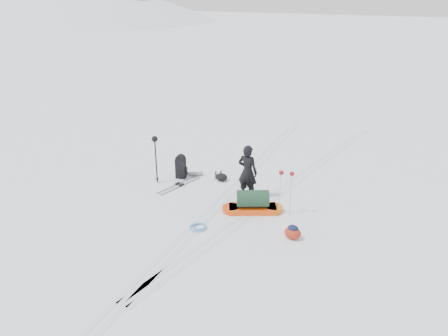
{
  "coord_description": "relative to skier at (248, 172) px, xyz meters",
  "views": [
    {
      "loc": [
        5.3,
        -10.05,
        5.7
      ],
      "look_at": [
        -0.01,
        0.19,
        0.95
      ],
      "focal_mm": 35.0,
      "sensor_mm": 36.0,
      "label": 1
    }
  ],
  "objects": [
    {
      "name": "ground",
      "position": [
        -0.58,
        -0.5,
        -0.82
      ],
      "size": [
        200.0,
        200.0,
        0.0
      ],
      "primitive_type": "plane",
      "color": "white",
      "rests_on": "ground"
    },
    {
      "name": "ski_tracks",
      "position": [
        0.03,
        0.37,
        -0.82
      ],
      "size": [
        3.38,
        17.97,
        0.01
      ],
      "color": "silver",
      "rests_on": "ground"
    },
    {
      "name": "skier",
      "position": [
        0.0,
        0.0,
        0.0
      ],
      "size": [
        0.61,
        0.41,
        1.64
      ],
      "primitive_type": "imported",
      "rotation": [
        0.0,
        0.0,
        3.11
      ],
      "color": "black",
      "rests_on": "ground"
    },
    {
      "name": "pulk_sled",
      "position": [
        0.5,
        -0.71,
        -0.58
      ],
      "size": [
        1.69,
        1.2,
        0.64
      ],
      "rotation": [
        0.0,
        0.0,
        0.49
      ],
      "color": "#E7470D",
      "rests_on": "ground"
    },
    {
      "name": "expedition_rucksack",
      "position": [
        -2.47,
        0.39,
        -0.45
      ],
      "size": [
        0.75,
        0.69,
        0.8
      ],
      "rotation": [
        0.0,
        0.0,
        0.25
      ],
      "color": "black",
      "rests_on": "ground"
    },
    {
      "name": "ski_poles_black",
      "position": [
        -3.0,
        -0.3,
        0.44
      ],
      "size": [
        0.19,
        0.2,
        1.54
      ],
      "rotation": [
        0.0,
        0.0,
        -0.17
      ],
      "color": "black",
      "rests_on": "ground"
    },
    {
      "name": "ski_poles_silver",
      "position": [
        1.32,
        -0.44,
        0.25
      ],
      "size": [
        0.4,
        0.19,
        1.27
      ],
      "rotation": [
        0.0,
        0.0,
        0.39
      ],
      "color": "silver",
      "rests_on": "ground"
    },
    {
      "name": "touring_skis_grey",
      "position": [
        -2.24,
        -0.18,
        -0.81
      ],
      "size": [
        0.61,
        1.74,
        0.06
      ],
      "rotation": [
        0.0,
        0.0,
        1.36
      ],
      "color": "gray",
      "rests_on": "ground"
    },
    {
      "name": "touring_skis_white",
      "position": [
        0.47,
        -0.1,
        -0.81
      ],
      "size": [
        0.52,
        1.71,
        0.06
      ],
      "rotation": [
        0.0,
        0.0,
        -1.41
      ],
      "color": "silver",
      "rests_on": "ground"
    },
    {
      "name": "rope_coil",
      "position": [
        -0.37,
        -2.17,
        -0.79
      ],
      "size": [
        0.48,
        0.48,
        0.05
      ],
      "rotation": [
        0.0,
        0.0,
        0.06
      ],
      "color": "#589AD7",
      "rests_on": "ground"
    },
    {
      "name": "small_daypack",
      "position": [
        1.93,
        -1.54,
        -0.64
      ],
      "size": [
        0.52,
        0.47,
        0.36
      ],
      "rotation": [
        0.0,
        0.0,
        -0.46
      ],
      "color": "maroon",
      "rests_on": "ground"
    },
    {
      "name": "thermos_pair",
      "position": [
        -1.42,
        0.87,
        -0.7
      ],
      "size": [
        0.18,
        0.23,
        0.25
      ],
      "rotation": [
        0.0,
        0.0,
        0.18
      ],
      "color": "#55585C",
      "rests_on": "ground"
    },
    {
      "name": "stuff_sack",
      "position": [
        -1.24,
        0.75,
        -0.7
      ],
      "size": [
        0.45,
        0.37,
        0.25
      ],
      "rotation": [
        0.0,
        0.0,
        0.19
      ],
      "color": "black",
      "rests_on": "ground"
    }
  ]
}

